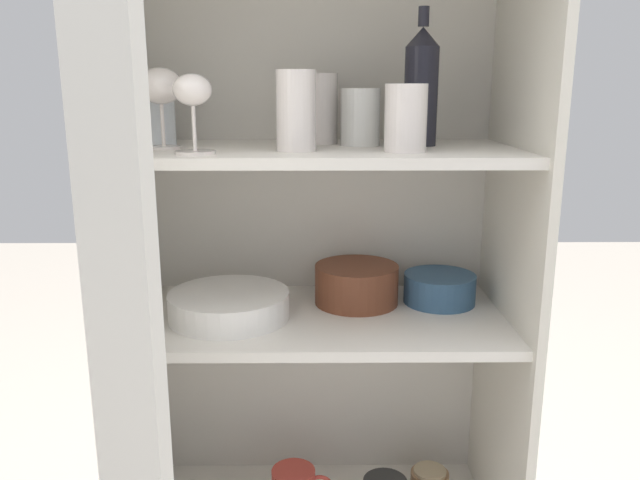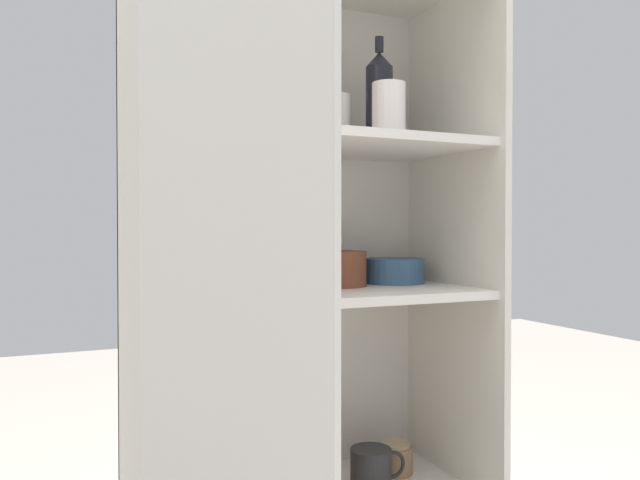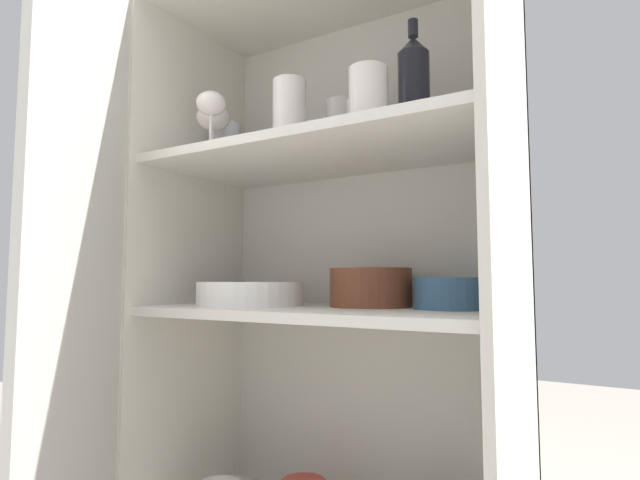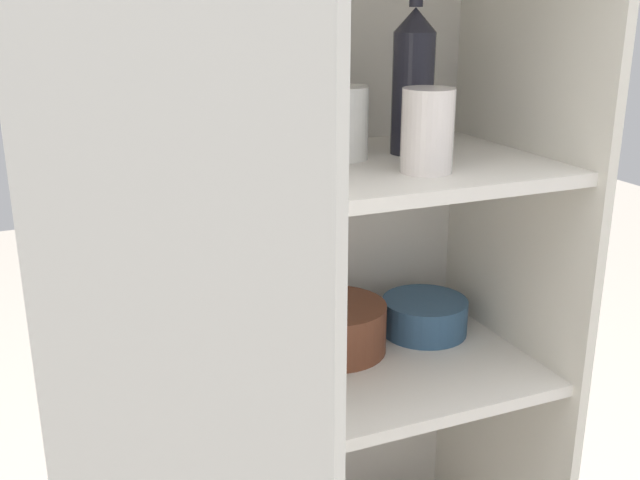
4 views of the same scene
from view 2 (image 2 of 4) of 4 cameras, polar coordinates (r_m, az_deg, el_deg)
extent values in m
cube|color=silver|center=(1.60, -3.68, -5.47)|extent=(0.79, 0.02, 1.52)
cube|color=silver|center=(1.31, -16.70, -6.91)|extent=(0.02, 0.41, 1.52)
cube|color=silver|center=(1.60, 11.97, -5.47)|extent=(0.02, 0.41, 1.52)
cube|color=silver|center=(1.41, -0.89, -4.98)|extent=(0.75, 0.38, 0.02)
cube|color=silver|center=(1.41, -0.90, 8.91)|extent=(0.75, 0.38, 0.02)
cube|color=silver|center=(0.97, -8.28, -9.70)|extent=(0.22, 0.34, 1.52)
cylinder|color=white|center=(1.50, 1.34, 11.00)|extent=(0.08, 0.08, 0.11)
cylinder|color=silver|center=(1.35, -1.48, 12.79)|extent=(0.07, 0.07, 0.14)
cylinder|color=silver|center=(1.51, -2.36, 11.48)|extent=(0.08, 0.08, 0.14)
cylinder|color=silver|center=(1.42, 6.30, 11.73)|extent=(0.08, 0.08, 0.12)
cylinder|color=white|center=(1.39, -14.45, 12.09)|extent=(0.07, 0.07, 0.13)
cylinder|color=silver|center=(1.23, -8.11, 10.69)|extent=(0.07, 0.07, 0.01)
cylinder|color=silver|center=(1.24, -8.11, 12.56)|extent=(0.01, 0.01, 0.08)
ellipsoid|color=silver|center=(1.26, -8.12, 15.45)|extent=(0.07, 0.07, 0.05)
cylinder|color=silver|center=(1.30, -12.39, 10.17)|extent=(0.06, 0.06, 0.01)
cylinder|color=silver|center=(1.31, -12.40, 11.95)|extent=(0.01, 0.01, 0.08)
ellipsoid|color=silver|center=(1.32, -12.41, 14.97)|extent=(0.08, 0.08, 0.07)
cylinder|color=black|center=(1.55, 5.43, 12.09)|extent=(0.07, 0.07, 0.19)
cone|color=black|center=(1.58, 5.44, 16.09)|extent=(0.07, 0.07, 0.04)
cylinder|color=black|center=(1.59, 5.44, 17.37)|extent=(0.02, 0.02, 0.04)
cylinder|color=white|center=(1.33, -7.89, -4.71)|extent=(0.24, 0.24, 0.01)
cylinder|color=white|center=(1.33, -7.89, -4.33)|extent=(0.24, 0.24, 0.01)
cylinder|color=white|center=(1.33, -7.89, -3.94)|extent=(0.24, 0.24, 0.01)
cylinder|color=white|center=(1.33, -7.89, -3.55)|extent=(0.24, 0.24, 0.01)
cylinder|color=white|center=(1.33, -7.89, -3.17)|extent=(0.24, 0.24, 0.01)
cylinder|color=white|center=(1.33, -7.89, -2.78)|extent=(0.24, 0.24, 0.01)
cylinder|color=brown|center=(1.50, 0.86, -2.62)|extent=(0.18, 0.18, 0.08)
torus|color=brown|center=(1.50, 0.86, -1.16)|extent=(0.18, 0.18, 0.01)
cylinder|color=#33567A|center=(1.59, 6.75, -2.81)|extent=(0.15, 0.15, 0.06)
torus|color=#33567A|center=(1.59, 6.75, -1.81)|extent=(0.15, 0.15, 0.01)
cylinder|color=black|center=(1.55, 4.68, -20.29)|extent=(0.10, 0.10, 0.10)
torus|color=black|center=(1.57, 6.65, -19.74)|extent=(0.07, 0.01, 0.07)
cylinder|color=#BC3D33|center=(1.51, -3.37, -20.95)|extent=(0.10, 0.10, 0.10)
torus|color=#BC3D33|center=(1.52, -1.15, -20.47)|extent=(0.07, 0.01, 0.07)
cylinder|color=#99704C|center=(1.67, 6.88, -19.30)|extent=(0.09, 0.09, 0.07)
cylinder|color=tan|center=(1.66, 6.88, -18.07)|extent=(0.07, 0.07, 0.01)
camera|label=1|loc=(0.63, 57.85, 30.78)|focal=35.00mm
camera|label=3|loc=(1.15, 47.59, -3.30)|focal=28.00mm
camera|label=4|loc=(0.56, 2.87, 54.57)|focal=42.00mm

